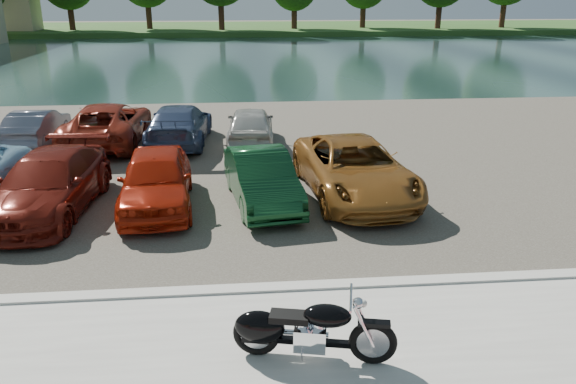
% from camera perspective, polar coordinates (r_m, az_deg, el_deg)
% --- Properties ---
extents(ground, '(200.00, 200.00, 0.00)m').
position_cam_1_polar(ground, '(8.57, 6.14, -16.54)').
color(ground, '#595447').
rests_on(ground, ground).
extents(kerb, '(60.00, 0.30, 0.14)m').
position_cam_1_polar(kerb, '(10.18, 3.96, -9.61)').
color(kerb, '#ACAAA2').
rests_on(kerb, ground).
extents(parking_lot, '(60.00, 18.00, 0.04)m').
position_cam_1_polar(parking_lot, '(18.51, -0.42, 3.97)').
color(parking_lot, '#413D34').
rests_on(parking_lot, ground).
extents(river, '(120.00, 40.00, 0.00)m').
position_cam_1_polar(river, '(47.05, -3.52, 13.55)').
color(river, '#1A2F2E').
rests_on(river, ground).
extents(far_bank, '(120.00, 24.00, 0.60)m').
position_cam_1_polar(far_bank, '(78.91, -4.35, 16.24)').
color(far_bank, '#244C1B').
rests_on(far_bank, ground).
extents(motorcycle, '(2.30, 0.88, 1.05)m').
position_cam_1_polar(motorcycle, '(8.13, 1.08, -13.80)').
color(motorcycle, black).
rests_on(motorcycle, promenade).
extents(car_3, '(2.31, 4.95, 1.40)m').
position_cam_1_polar(car_3, '(14.48, -23.10, 0.77)').
color(car_3, '#64170E').
rests_on(car_3, parking_lot).
extents(car_4, '(1.98, 4.30, 1.43)m').
position_cam_1_polar(car_4, '(13.97, -13.25, 1.27)').
color(car_4, '#AC200B').
rests_on(car_4, parking_lot).
extents(car_5, '(1.94, 4.13, 1.31)m').
position_cam_1_polar(car_5, '(13.87, -2.69, 1.40)').
color(car_5, '#113F1E').
rests_on(car_5, parking_lot).
extents(car_6, '(2.85, 5.39, 1.44)m').
position_cam_1_polar(car_6, '(14.49, 6.77, 2.38)').
color(car_6, brown).
rests_on(car_6, parking_lot).
extents(car_9, '(1.37, 3.72, 1.22)m').
position_cam_1_polar(car_9, '(21.26, -24.16, 6.06)').
color(car_9, slate).
rests_on(car_9, parking_lot).
extents(car_10, '(2.44, 5.21, 1.44)m').
position_cam_1_polar(car_10, '(20.34, -17.84, 6.61)').
color(car_10, maroon).
rests_on(car_10, parking_lot).
extents(car_11, '(2.17, 4.81, 1.37)m').
position_cam_1_polar(car_11, '(19.81, -10.98, 6.76)').
color(car_11, '#344365').
rests_on(car_11, parking_lot).
extents(car_12, '(1.75, 3.96, 1.32)m').
position_cam_1_polar(car_12, '(19.44, -3.83, 6.77)').
color(car_12, '#B2B2AD').
rests_on(car_12, parking_lot).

